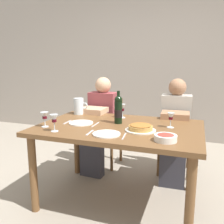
% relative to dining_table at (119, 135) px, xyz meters
% --- Properties ---
extents(ground_plane, '(8.00, 8.00, 0.00)m').
position_rel_dining_table_xyz_m(ground_plane, '(0.00, 0.00, -0.67)').
color(ground_plane, gray).
extents(back_wall, '(8.00, 0.10, 2.80)m').
position_rel_dining_table_xyz_m(back_wall, '(0.00, 2.25, 0.73)').
color(back_wall, '#A3998E').
rests_on(back_wall, ground).
extents(dining_table, '(1.50, 1.00, 0.76)m').
position_rel_dining_table_xyz_m(dining_table, '(0.00, 0.00, 0.00)').
color(dining_table, brown).
rests_on(dining_table, ground).
extents(wine_bottle, '(0.08, 0.08, 0.32)m').
position_rel_dining_table_xyz_m(wine_bottle, '(-0.04, 0.09, 0.23)').
color(wine_bottle, black).
rests_on(wine_bottle, dining_table).
extents(water_pitcher, '(0.17, 0.11, 0.18)m').
position_rel_dining_table_xyz_m(water_pitcher, '(-0.59, 0.35, 0.17)').
color(water_pitcher, silver).
rests_on(water_pitcher, dining_table).
extents(baked_tart, '(0.27, 0.27, 0.06)m').
position_rel_dining_table_xyz_m(baked_tart, '(0.23, -0.10, 0.12)').
color(baked_tart, silver).
rests_on(baked_tart, dining_table).
extents(salad_bowl, '(0.17, 0.17, 0.06)m').
position_rel_dining_table_xyz_m(salad_bowl, '(0.46, -0.31, 0.12)').
color(salad_bowl, white).
rests_on(salad_bowl, dining_table).
extents(wine_glass_left_diner, '(0.07, 0.07, 0.15)m').
position_rel_dining_table_xyz_m(wine_glass_left_diner, '(-0.47, -0.36, 0.20)').
color(wine_glass_left_diner, silver).
rests_on(wine_glass_left_diner, dining_table).
extents(wine_glass_right_diner, '(0.07, 0.07, 0.14)m').
position_rel_dining_table_xyz_m(wine_glass_right_diner, '(-0.63, -0.26, 0.19)').
color(wine_glass_right_diner, silver).
rests_on(wine_glass_right_diner, dining_table).
extents(wine_glass_centre, '(0.07, 0.07, 0.14)m').
position_rel_dining_table_xyz_m(wine_glass_centre, '(0.46, 0.10, 0.19)').
color(wine_glass_centre, silver).
rests_on(wine_glass_centre, dining_table).
extents(wine_glass_spare, '(0.07, 0.07, 0.15)m').
position_rel_dining_table_xyz_m(wine_glass_spare, '(-0.07, 0.34, 0.20)').
color(wine_glass_spare, silver).
rests_on(wine_glass_spare, dining_table).
extents(dinner_plate_left_setting, '(0.23, 0.23, 0.01)m').
position_rel_dining_table_xyz_m(dinner_plate_left_setting, '(-0.01, -0.30, 0.10)').
color(dinner_plate_left_setting, white).
rests_on(dinner_plate_left_setting, dining_table).
extents(dinner_plate_right_setting, '(0.23, 0.23, 0.01)m').
position_rel_dining_table_xyz_m(dinner_plate_right_setting, '(-0.37, -0.04, 0.10)').
color(dinner_plate_right_setting, white).
rests_on(dinner_plate_right_setting, dining_table).
extents(fork_left_setting, '(0.02, 0.16, 0.00)m').
position_rel_dining_table_xyz_m(fork_left_setting, '(-0.16, -0.30, 0.09)').
color(fork_left_setting, silver).
rests_on(fork_left_setting, dining_table).
extents(knife_left_setting, '(0.03, 0.18, 0.00)m').
position_rel_dining_table_xyz_m(knife_left_setting, '(0.14, -0.30, 0.09)').
color(knife_left_setting, silver).
rests_on(knife_left_setting, dining_table).
extents(knife_right_setting, '(0.01, 0.18, 0.00)m').
position_rel_dining_table_xyz_m(knife_right_setting, '(-0.22, -0.04, 0.09)').
color(knife_right_setting, silver).
rests_on(knife_right_setting, dining_table).
extents(spoon_right_setting, '(0.02, 0.16, 0.00)m').
position_rel_dining_table_xyz_m(spoon_right_setting, '(-0.52, -0.04, 0.09)').
color(spoon_right_setting, silver).
rests_on(spoon_right_setting, dining_table).
extents(chair_left, '(0.42, 0.42, 0.87)m').
position_rel_dining_table_xyz_m(chair_left, '(-0.45, 0.87, -0.17)').
color(chair_left, brown).
rests_on(chair_left, ground).
extents(diner_left, '(0.35, 0.51, 1.16)m').
position_rel_dining_table_xyz_m(diner_left, '(-0.46, 0.63, -0.05)').
color(diner_left, '#8E3D42').
rests_on(diner_left, ground).
extents(chair_right, '(0.42, 0.42, 0.87)m').
position_rel_dining_table_xyz_m(chair_right, '(0.45, 0.92, -0.17)').
color(chair_right, brown).
rests_on(chair_right, ground).
extents(diner_right, '(0.35, 0.51, 1.16)m').
position_rel_dining_table_xyz_m(diner_right, '(0.46, 0.68, -0.05)').
color(diner_right, '#B7B2A8').
rests_on(diner_right, ground).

